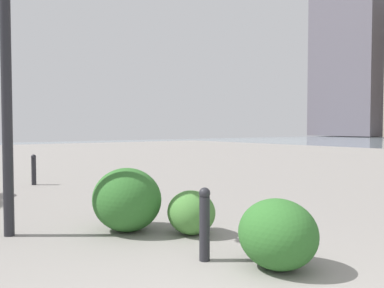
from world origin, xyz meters
The scene contains 7 objects.
building_highrise centered at (40.64, -67.26, 15.69)m, with size 12.95×10.90×31.39m.
lamppost centered at (4.25, 0.69, 2.62)m, with size 0.98×0.28×3.93m.
bollard_near centered at (1.83, -0.89, 0.43)m, with size 0.13×0.13×0.83m.
bollard_mid centered at (9.14, -0.88, 0.42)m, with size 0.13×0.13×0.81m.
shrub_low centered at (3.51, -0.76, 0.46)m, with size 1.08×0.98×0.92m.
shrub_round centered at (2.81, -1.42, 0.31)m, with size 0.73×0.66×0.62m.
shrub_wide centered at (1.16, -1.36, 0.38)m, with size 0.88×0.80×0.75m.
Camera 1 is at (-1.63, 1.82, 1.51)m, focal length 36.65 mm.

